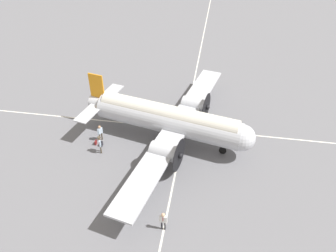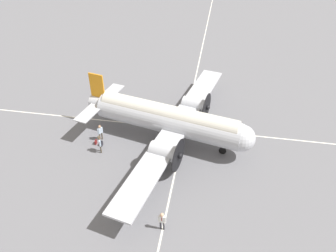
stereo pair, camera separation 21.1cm
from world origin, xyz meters
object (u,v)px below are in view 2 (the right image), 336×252
at_px(ramp_agent, 100,142).
at_px(crew_foreground, 162,220).
at_px(passenger_boarding, 100,131).
at_px(suitcase_near_door, 101,144).
at_px(traffic_cone, 135,198).
at_px(suitcase_upright_spare, 96,142).
at_px(airliner_main, 172,120).

bearing_deg(ramp_agent, crew_foreground, 19.29).
distance_m(passenger_boarding, ramp_agent, 1.90).
distance_m(suitcase_near_door, traffic_cone, 8.00).
bearing_deg(crew_foreground, suitcase_upright_spare, -42.77).
distance_m(airliner_main, passenger_boarding, 7.32).
relative_size(ramp_agent, suitcase_near_door, 3.63).
xyz_separation_m(crew_foreground, passenger_boarding, (9.46, 8.05, -0.02)).
bearing_deg(traffic_cone, airliner_main, -12.14).
bearing_deg(passenger_boarding, traffic_cone, -104.68).
relative_size(passenger_boarding, suitcase_upright_spare, 3.81).
bearing_deg(ramp_agent, suitcase_near_door, 170.91).
height_order(airliner_main, crew_foreground, airliner_main).
distance_m(passenger_boarding, traffic_cone, 8.94).
bearing_deg(traffic_cone, ramp_agent, 41.59).
xyz_separation_m(crew_foreground, ramp_agent, (7.67, 7.45, 0.06)).
bearing_deg(suitcase_upright_spare, suitcase_near_door, -103.09).
xyz_separation_m(suitcase_upright_spare, traffic_cone, (-6.40, -5.63, 0.01)).
distance_m(passenger_boarding, suitcase_near_door, 1.27).
xyz_separation_m(ramp_agent, suitcase_near_door, (0.92, 0.26, -0.93)).
bearing_deg(suitcase_near_door, passenger_boarding, 21.02).
xyz_separation_m(ramp_agent, traffic_cone, (-5.33, -4.73, -0.94)).
distance_m(ramp_agent, suitcase_upright_spare, 1.69).
relative_size(crew_foreground, passenger_boarding, 1.02).
xyz_separation_m(suitcase_near_door, suitcase_upright_spare, (0.15, 0.64, -0.02)).
distance_m(crew_foreground, passenger_boarding, 12.43).
relative_size(passenger_boarding, ramp_agent, 0.95).
relative_size(suitcase_near_door, traffic_cone, 1.03).
distance_m(airliner_main, traffic_cone, 8.71).
xyz_separation_m(passenger_boarding, suitcase_upright_spare, (-0.73, 0.30, -0.87)).
relative_size(passenger_boarding, suitcase_near_door, 3.47).
bearing_deg(passenger_boarding, suitcase_near_door, -120.43).
height_order(crew_foreground, traffic_cone, crew_foreground).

